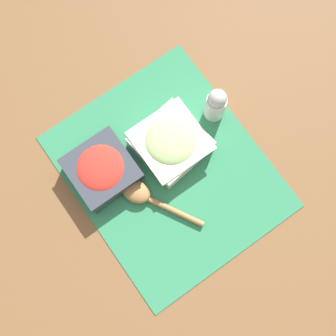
% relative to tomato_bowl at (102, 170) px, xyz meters
% --- Properties ---
extents(ground_plane, '(3.00, 3.00, 0.00)m').
position_rel_tomato_bowl_xyz_m(ground_plane, '(-0.08, -0.11, -0.03)').
color(ground_plane, brown).
extents(placemat, '(0.45, 0.38, 0.00)m').
position_rel_tomato_bowl_xyz_m(placemat, '(-0.08, -0.11, -0.03)').
color(placemat, '#2D7A51').
rests_on(placemat, ground_plane).
extents(tomato_bowl, '(0.13, 0.13, 0.06)m').
position_rel_tomato_bowl_xyz_m(tomato_bowl, '(0.00, 0.00, 0.00)').
color(tomato_bowl, '#333842').
rests_on(tomato_bowl, placemat).
extents(cucumber_bowl, '(0.15, 0.15, 0.06)m').
position_rel_tomato_bowl_xyz_m(cucumber_bowl, '(-0.04, -0.15, 0.00)').
color(cucumber_bowl, silver).
rests_on(cucumber_bowl, placemat).
extents(wooden_spoon, '(0.17, 0.12, 0.03)m').
position_rel_tomato_bowl_xyz_m(wooden_spoon, '(-0.09, -0.04, -0.02)').
color(wooden_spoon, '#9E7042').
rests_on(wooden_spoon, placemat).
extents(pepper_shaker, '(0.04, 0.04, 0.10)m').
position_rel_tomato_bowl_xyz_m(pepper_shaker, '(-0.03, -0.27, 0.02)').
color(pepper_shaker, silver).
rests_on(pepper_shaker, placemat).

